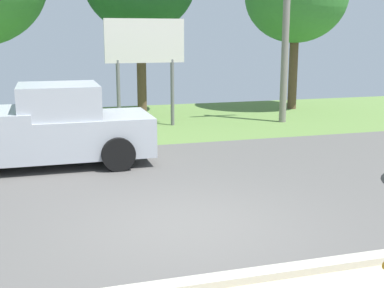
# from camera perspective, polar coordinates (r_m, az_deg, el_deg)

# --- Properties ---
(ground_plane) EXTENTS (40.00, 22.00, 0.20)m
(ground_plane) POSITION_cam_1_polar(r_m,az_deg,el_deg) (10.92, -4.88, -3.94)
(ground_plane) COLOR #565451
(pickup_truck) EXTENTS (5.20, 2.28, 1.88)m
(pickup_truck) POSITION_cam_1_polar(r_m,az_deg,el_deg) (12.17, -16.92, 1.69)
(pickup_truck) COLOR #ADB2BA
(pickup_truck) RESTS_ON ground_plane
(utility_pole) EXTENTS (1.80, 0.24, 6.38)m
(utility_pole) POSITION_cam_1_polar(r_m,az_deg,el_deg) (17.72, 10.59, 13.25)
(utility_pole) COLOR gray
(utility_pole) RESTS_ON ground_plane
(roadside_billboard) EXTENTS (2.60, 0.12, 3.50)m
(roadside_billboard) POSITION_cam_1_polar(r_m,az_deg,el_deg) (16.61, -5.34, 10.68)
(roadside_billboard) COLOR slate
(roadside_billboard) RESTS_ON ground_plane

